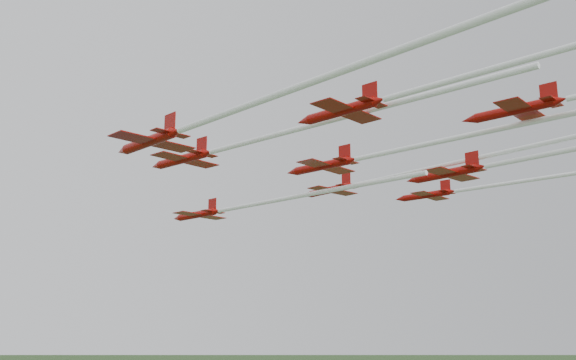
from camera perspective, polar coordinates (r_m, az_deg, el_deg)
name	(u,v)px	position (r m, az deg, el deg)	size (l,w,h in m)	color
jet_lead	(241,207)	(94.32, -4.21, -2.38)	(19.01, 44.67, 2.63)	#9E0B07
jet_row2_left	(246,143)	(73.99, -3.79, 3.34)	(21.61, 47.95, 2.71)	#9E0B07
jet_row2_right	(379,180)	(91.33, 8.05, 0.04)	(14.90, 44.05, 2.52)	#9E0B07
jet_row3_left	(256,102)	(53.54, -2.90, 6.90)	(21.99, 59.24, 2.60)	#9E0B07
jet_row3_mid	(432,143)	(73.26, 12.71, 3.24)	(25.03, 57.66, 2.63)	#9E0B07
jet_row3_right	(488,186)	(96.30, 17.32, -0.53)	(19.15, 41.76, 2.39)	#9E0B07
jet_row4_left	(520,61)	(54.52, 19.93, 9.92)	(25.75, 60.97, 2.48)	#9E0B07
jet_row4_right	(515,160)	(79.56, 19.49, 1.65)	(16.42, 43.72, 2.70)	#9E0B07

